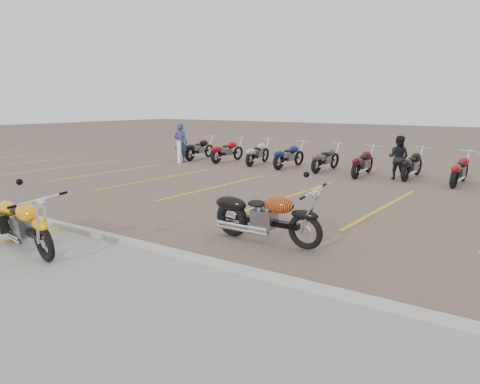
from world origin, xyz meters
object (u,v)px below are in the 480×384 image
Objects in this scene: yellow_cruiser at (27,225)px; person_a at (181,143)px; bollard at (179,152)px; person_b at (398,158)px; flame_cruiser at (265,218)px.

yellow_cruiser is 1.33× the size of person_a.
yellow_cruiser is 12.73m from bollard.
person_b is 1.55× the size of bollard.
bollard is at bearing 131.71° from yellow_cruiser.
yellow_cruiser is 4.40m from flame_cruiser.
bollard is (0.20, -0.33, -0.38)m from person_a.
person_a reaches higher than yellow_cruiser.
yellow_cruiser is 0.98× the size of flame_cruiser.
yellow_cruiser is 13.13m from person_a.
bollard is (-9.63, 8.07, 0.01)m from flame_cruiser.
yellow_cruiser is 1.51× the size of person_b.
bollard reaches higher than yellow_cruiser.
yellow_cruiser is 2.33× the size of bollard.
bollard is at bearing 10.87° from person_b.
person_b is at bearing 87.57° from yellow_cruiser.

